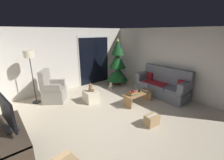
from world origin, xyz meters
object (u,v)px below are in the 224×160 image
(coffee_table, at_px, (138,96))
(cell_phone, at_px, (132,91))
(media_shelf, at_px, (14,148))
(ottoman, at_px, (91,96))
(remote_silver, at_px, (142,90))
(christmas_tree, at_px, (117,65))
(remote_black, at_px, (139,91))
(teddy_bear_chestnut, at_px, (91,88))
(cardboard_box_taped_mid_floor, at_px, (152,120))
(armchair, at_px, (53,90))
(television, at_px, (7,113))
(book_stack, at_px, (132,93))
(floor_lamp, at_px, (30,59))
(couch, at_px, (162,86))
(teddy_bear_cream_by_tree, at_px, (111,86))
(remote_white, at_px, (146,91))

(coffee_table, distance_m, cell_phone, 0.38)
(media_shelf, xyz_separation_m, ottoman, (2.47, 1.39, -0.14))
(remote_silver, height_order, christmas_tree, christmas_tree)
(remote_black, xyz_separation_m, media_shelf, (-3.76, -0.32, -0.06))
(remote_silver, xyz_separation_m, media_shelf, (-3.95, -0.35, -0.06))
(teddy_bear_chestnut, bearing_deg, cardboard_box_taped_mid_floor, -77.69)
(remote_black, height_order, armchair, armchair)
(ottoman, relative_size, cardboard_box_taped_mid_floor, 1.11)
(remote_black, height_order, media_shelf, media_shelf)
(television, bearing_deg, teddy_bear_chestnut, 28.42)
(book_stack, height_order, cardboard_box_taped_mid_floor, book_stack)
(coffee_table, distance_m, remote_silver, 0.34)
(coffee_table, relative_size, media_shelf, 0.79)
(coffee_table, bearing_deg, christmas_tree, 69.13)
(floor_lamp, relative_size, cardboard_box_taped_mid_floor, 4.50)
(cell_phone, bearing_deg, christmas_tree, 76.96)
(media_shelf, xyz_separation_m, cardboard_box_taped_mid_floor, (2.96, -0.83, -0.19))
(book_stack, xyz_separation_m, christmas_tree, (1.02, 1.91, 0.48))
(couch, distance_m, floor_lamp, 4.70)
(remote_silver, relative_size, cardboard_box_taped_mid_floor, 0.39)
(coffee_table, height_order, media_shelf, media_shelf)
(armchair, xyz_separation_m, ottoman, (1.01, -0.87, -0.21))
(teddy_bear_cream_by_tree, bearing_deg, christmas_tree, 24.12)
(media_shelf, height_order, teddy_bear_chestnut, media_shelf)
(floor_lamp, bearing_deg, television, -110.61)
(coffee_table, height_order, remote_silver, remote_silver)
(armchair, height_order, teddy_bear_cream_by_tree, armchair)
(couch, relative_size, teddy_bear_chestnut, 6.85)
(teddy_bear_cream_by_tree, bearing_deg, teddy_bear_chestnut, -157.33)
(remote_silver, relative_size, armchair, 0.14)
(couch, height_order, cell_phone, couch)
(ottoman, xyz_separation_m, teddy_bear_chestnut, (0.01, -0.01, 0.31))
(coffee_table, bearing_deg, remote_black, 29.60)
(coffee_table, xyz_separation_m, floor_lamp, (-2.69, 2.26, 1.25))
(remote_black, distance_m, book_stack, 0.40)
(remote_black, bearing_deg, ottoman, -5.54)
(book_stack, xyz_separation_m, armchair, (-1.90, 1.97, -0.04))
(coffee_table, xyz_separation_m, cell_phone, (-0.29, 0.00, 0.25))
(couch, xyz_separation_m, teddy_bear_chestnut, (-2.37, 1.26, 0.11))
(christmas_tree, relative_size, teddy_bear_chestnut, 7.30)
(remote_white, bearing_deg, remote_black, -60.60)
(remote_white, xyz_separation_m, book_stack, (-0.60, 0.09, 0.05))
(remote_black, height_order, teddy_bear_cream_by_tree, remote_black)
(couch, height_order, armchair, armchair)
(couch, xyz_separation_m, cardboard_box_taped_mid_floor, (-1.88, -0.95, -0.26))
(floor_lamp, bearing_deg, ottoman, -36.73)
(remote_black, bearing_deg, christmas_tree, -74.51)
(remote_black, relative_size, media_shelf, 0.11)
(teddy_bear_cream_by_tree, bearing_deg, coffee_table, -94.85)
(television, distance_m, teddy_bear_cream_by_tree, 4.30)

